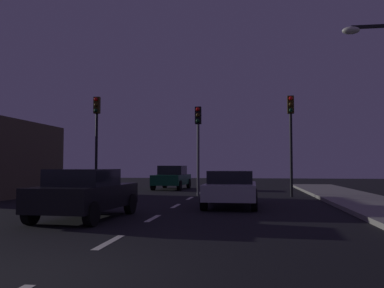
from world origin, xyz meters
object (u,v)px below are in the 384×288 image
at_px(traffic_signal_left, 97,126).
at_px(car_stopped_ahead, 231,188).
at_px(traffic_signal_center, 198,133).
at_px(car_adjacent_lane, 85,193).
at_px(traffic_signal_right, 291,126).
at_px(car_oncoming_far, 172,177).

bearing_deg(traffic_signal_left, car_stopped_ahead, -35.82).
bearing_deg(traffic_signal_center, car_adjacent_lane, -102.66).
distance_m(traffic_signal_right, car_adjacent_lane, 12.07).
xyz_separation_m(traffic_signal_center, car_adjacent_lane, (-2.14, -9.53, -2.51)).
relative_size(traffic_signal_center, car_stopped_ahead, 1.13).
height_order(traffic_signal_left, car_oncoming_far, traffic_signal_left).
bearing_deg(car_oncoming_far, traffic_signal_center, -67.08).
xyz_separation_m(traffic_signal_left, car_stopped_ahead, (7.43, -5.36, -2.96)).
relative_size(car_stopped_ahead, car_oncoming_far, 0.99).
xyz_separation_m(traffic_signal_left, traffic_signal_right, (10.22, -0.00, -0.12)).
bearing_deg(car_oncoming_far, car_adjacent_lane, -88.68).
bearing_deg(traffic_signal_left, traffic_signal_right, -0.00).
bearing_deg(car_stopped_ahead, traffic_signal_right, 62.52).
height_order(traffic_signal_left, car_adjacent_lane, traffic_signal_left).
xyz_separation_m(traffic_signal_right, car_stopped_ahead, (-2.79, -5.36, -2.84)).
distance_m(traffic_signal_right, car_oncoming_far, 9.72).
relative_size(traffic_signal_left, traffic_signal_center, 1.14).
xyz_separation_m(traffic_signal_center, traffic_signal_right, (4.71, 0.00, 0.30)).
distance_m(traffic_signal_right, car_stopped_ahead, 6.68).
distance_m(car_stopped_ahead, car_oncoming_far, 12.11).
height_order(traffic_signal_center, car_oncoming_far, traffic_signal_center).
bearing_deg(traffic_signal_right, traffic_signal_left, 180.00).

